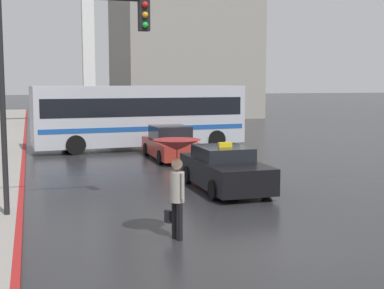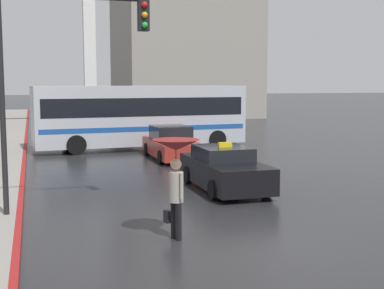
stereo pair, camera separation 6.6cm
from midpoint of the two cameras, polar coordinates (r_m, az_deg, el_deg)
name	(u,v)px [view 2 (the right image)]	position (r m, az deg, el deg)	size (l,w,h in m)	color
ground_plane	(274,248)	(11.62, 8.86, -10.87)	(300.00, 300.00, 0.00)	#262628
taxi	(224,169)	(17.48, 3.58, -2.67)	(1.91, 4.43, 1.56)	black
sedan_red	(171,144)	(24.51, -2.13, 0.05)	(1.91, 4.64, 1.50)	#A52D23
city_bus	(141,114)	(28.20, -5.40, 3.26)	(11.12, 3.26, 3.31)	#B2B7C1
pedestrian_with_umbrella	(176,160)	(11.72, -1.58, -1.66)	(1.06, 1.06, 2.24)	black
traffic_light	(62,57)	(14.13, -13.61, 9.07)	(3.81, 0.38, 5.93)	black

